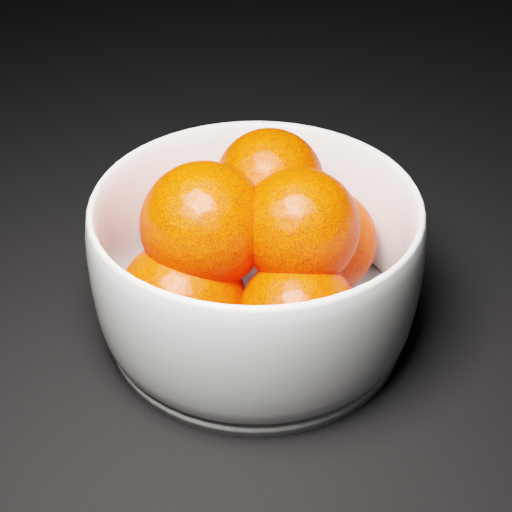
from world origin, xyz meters
The scene contains 2 objects.
bowl centered at (-0.13, 0.24, 0.06)m, with size 0.24×0.24×0.12m.
orange_pile centered at (-0.14, 0.24, 0.08)m, with size 0.20×0.21×0.14m.
Camera 1 is at (0.08, -0.12, 0.39)m, focal length 50.00 mm.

